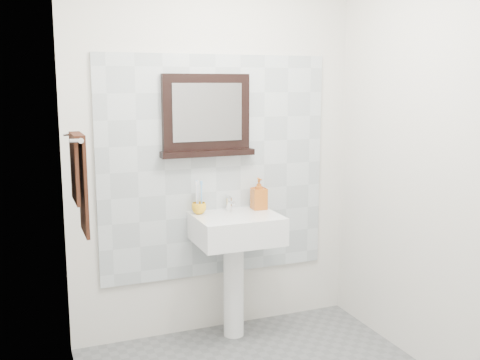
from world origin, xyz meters
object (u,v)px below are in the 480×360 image
toothbrush_cup (199,208)px  framed_mirror (206,117)px  pedestal_sink (236,242)px  soap_dispenser (259,194)px  hand_towel (80,176)px

toothbrush_cup → framed_mirror: framed_mirror is taller
pedestal_sink → soap_dispenser: (0.21, 0.10, 0.29)m
pedestal_sink → soap_dispenser: soap_dispenser is taller
pedestal_sink → hand_towel: 1.17m
toothbrush_cup → hand_towel: bearing=-155.0°
pedestal_sink → hand_towel: (-1.01, -0.25, 0.54)m
soap_dispenser → toothbrush_cup: bearing=-178.2°
framed_mirror → pedestal_sink: bearing=-53.8°
pedestal_sink → framed_mirror: framed_mirror is taller
pedestal_sink → soap_dispenser: size_ratio=4.45×
toothbrush_cup → hand_towel: (-0.79, -0.37, 0.32)m
toothbrush_cup → hand_towel: size_ratio=0.17×
framed_mirror → hand_towel: size_ratio=1.15×
toothbrush_cup → framed_mirror: bearing=41.3°
soap_dispenser → hand_towel: size_ratio=0.39×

